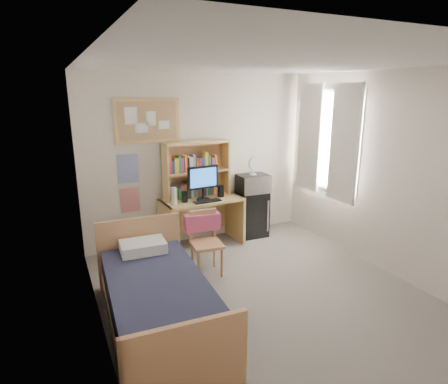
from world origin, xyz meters
name	(u,v)px	position (x,y,z in m)	size (l,w,h in m)	color
floor	(267,299)	(0.00, 0.00, -0.01)	(3.60, 4.20, 0.02)	gray
ceiling	(275,62)	(0.00, 0.00, 2.60)	(3.60, 4.20, 0.02)	silver
wall_back	(199,159)	(0.00, 2.10, 1.30)	(3.60, 0.04, 2.60)	silver
wall_left	(95,213)	(-1.80, 0.00, 1.30)	(0.04, 4.20, 2.60)	silver
wall_right	(392,175)	(1.80, 0.00, 1.30)	(0.04, 4.20, 2.60)	silver
window_unit	(327,141)	(1.75, 1.20, 1.60)	(0.10, 1.40, 1.70)	white
curtain_left	(344,144)	(1.72, 0.80, 1.60)	(0.04, 0.55, 1.70)	silver
curtain_right	(309,138)	(1.72, 1.60, 1.60)	(0.04, 0.55, 1.70)	silver
bulletin_board	(148,121)	(-0.78, 2.08, 1.92)	(0.94, 0.03, 0.64)	tan
poster_wave	(128,169)	(-1.10, 2.09, 1.25)	(0.30, 0.01, 0.42)	#283EA2
poster_japan	(130,200)	(-1.10, 2.09, 0.78)	(0.28, 0.01, 0.36)	red
desk	(202,222)	(-0.09, 1.78, 0.38)	(1.21, 0.61, 0.76)	#DCB66B
desk_chair	(207,244)	(-0.39, 0.88, 0.42)	(0.42, 0.42, 0.84)	tan
mini_fridge	(252,213)	(0.82, 1.84, 0.38)	(0.44, 0.44, 0.75)	black
bed	(159,304)	(-1.28, 0.00, 0.26)	(0.96, 1.92, 0.53)	#1B1D31
hutch	(197,170)	(-0.10, 1.93, 1.18)	(1.03, 0.26, 0.84)	#DCB66B
monitor	(203,183)	(-0.09, 1.72, 1.01)	(0.48, 0.04, 0.51)	black
keyboard	(207,201)	(-0.08, 1.58, 0.77)	(0.41, 0.13, 0.02)	black
speaker_left	(185,197)	(-0.39, 1.70, 0.84)	(0.07, 0.07, 0.16)	black
speaker_right	(221,191)	(0.21, 1.74, 0.85)	(0.07, 0.07, 0.18)	black
water_bottle	(174,196)	(-0.57, 1.65, 0.89)	(0.07, 0.07, 0.26)	white
hoodie	(202,222)	(-0.37, 1.08, 0.65)	(0.48, 0.15, 0.23)	#CC4D76
microwave	(253,183)	(0.82, 1.82, 0.89)	(0.48, 0.37, 0.28)	#BCBCC1
desk_fan	(253,166)	(0.82, 1.82, 1.17)	(0.22, 0.22, 0.27)	white
pillow	(143,246)	(-1.24, 0.75, 0.59)	(0.51, 0.36, 0.12)	white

